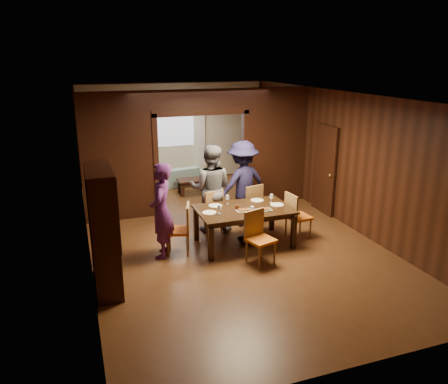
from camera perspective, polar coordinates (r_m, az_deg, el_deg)
name	(u,v)px	position (r m, az deg, el deg)	size (l,w,h in m)	color
floor	(223,233)	(9.37, -0.07, -5.37)	(9.00, 9.00, 0.00)	#512F16
ceiling	(223,95)	(8.67, -0.08, 12.60)	(5.50, 9.00, 0.02)	silver
room_walls	(198,147)	(10.65, -3.41, 5.88)	(5.52, 9.01, 2.90)	black
person_purple	(161,211)	(8.10, -8.17, -2.44)	(0.66, 0.43, 1.80)	#552161
person_grey	(211,189)	(9.21, -1.74, 0.44)	(0.91, 0.71, 1.88)	#5A5A62
person_navy	(242,184)	(9.57, 2.42, 1.11)	(1.22, 0.70, 1.89)	#191739
sofa	(172,177)	(12.73, -6.81, 2.02)	(1.90, 0.74, 0.56)	#8AB5B5
serving_bowl	(246,205)	(8.62, 2.89, -1.75)	(0.33, 0.33, 0.08)	black
dining_table	(244,226)	(8.71, 2.61, -4.51)	(1.85, 1.15, 0.76)	black
coffee_table	(192,186)	(12.01, -4.16, 0.76)	(0.80, 0.50, 0.40)	black
chair_left	(178,229)	(8.33, -6.04, -4.84)	(0.44, 0.44, 0.97)	#C35212
chair_right	(299,215)	(9.11, 9.73, -3.03)	(0.44, 0.44, 0.97)	orange
chair_far_l	(209,211)	(9.23, -1.92, -2.50)	(0.44, 0.44, 0.97)	#C34E12
chair_far_r	(249,204)	(9.64, 3.29, -1.64)	(0.44, 0.44, 0.97)	#E74415
chair_near	(261,238)	(7.91, 4.83, -6.05)	(0.44, 0.44, 0.97)	orange
hutch	(103,230)	(7.17, -15.50, -4.75)	(0.40, 1.20, 2.00)	black
door_right	(324,170)	(10.59, 12.97, 2.87)	(0.06, 0.90, 2.10)	black
window_far	(174,124)	(13.06, -6.54, 8.79)	(1.20, 0.03, 1.30)	silver
curtain_left	(150,141)	(12.95, -9.68, 6.57)	(0.35, 0.06, 2.40)	white
curtain_right	(199,138)	(13.28, -3.25, 7.05)	(0.35, 0.06, 2.40)	white
plate_left	(209,213)	(8.32, -1.93, -2.70)	(0.27, 0.27, 0.01)	white
plate_far_l	(215,206)	(8.70, -1.15, -1.79)	(0.27, 0.27, 0.01)	white
plate_far_r	(257,200)	(9.05, 4.35, -1.08)	(0.27, 0.27, 0.01)	silver
plate_right	(277,205)	(8.82, 6.95, -1.66)	(0.27, 0.27, 0.01)	white
plate_near	(253,214)	(8.27, 3.77, -2.86)	(0.27, 0.27, 0.01)	white
platter_a	(244,210)	(8.42, 2.59, -2.38)	(0.30, 0.20, 0.04)	gray
platter_b	(264,209)	(8.48, 5.24, -2.28)	(0.30, 0.20, 0.04)	gray
wineglass_left	(219,209)	(8.24, -0.64, -2.28)	(0.08, 0.08, 0.18)	white
wineglass_far	(227,200)	(8.80, 0.44, -0.99)	(0.08, 0.08, 0.18)	silver
wineglass_right	(271,198)	(8.92, 6.22, -0.84)	(0.08, 0.08, 0.18)	silver
tumbler	(252,210)	(8.28, 3.70, -2.35)	(0.07, 0.07, 0.14)	white
condiment_jar	(237,207)	(8.47, 1.74, -2.00)	(0.08, 0.08, 0.11)	#4F2612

